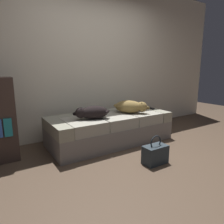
{
  "coord_description": "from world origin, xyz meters",
  "views": [
    {
      "loc": [
        -1.72,
        -1.7,
        1.19
      ],
      "look_at": [
        0.0,
        0.99,
        0.52
      ],
      "focal_mm": 32.43,
      "sensor_mm": 36.0,
      "label": 1
    }
  ],
  "objects_px": {
    "couch": "(110,128)",
    "dog_dark": "(92,112)",
    "dog_tan": "(131,107)",
    "handbag": "(155,154)",
    "tv_remote": "(152,108)"
  },
  "relations": [
    {
      "from": "dog_dark",
      "to": "handbag",
      "type": "relative_size",
      "value": 1.49
    },
    {
      "from": "tv_remote",
      "to": "dog_tan",
      "type": "bearing_deg",
      "value": -158.98
    },
    {
      "from": "dog_dark",
      "to": "dog_tan",
      "type": "relative_size",
      "value": 1.05
    },
    {
      "from": "couch",
      "to": "dog_dark",
      "type": "bearing_deg",
      "value": -164.68
    },
    {
      "from": "dog_tan",
      "to": "handbag",
      "type": "xyz_separation_m",
      "value": [
        -0.3,
        -0.91,
        -0.45
      ]
    },
    {
      "from": "tv_remote",
      "to": "dog_dark",
      "type": "bearing_deg",
      "value": -163.0
    },
    {
      "from": "couch",
      "to": "dog_dark",
      "type": "distance_m",
      "value": 0.52
    },
    {
      "from": "dog_dark",
      "to": "dog_tan",
      "type": "distance_m",
      "value": 0.75
    },
    {
      "from": "couch",
      "to": "dog_dark",
      "type": "height_order",
      "value": "dog_dark"
    },
    {
      "from": "couch",
      "to": "handbag",
      "type": "bearing_deg",
      "value": -86.83
    },
    {
      "from": "couch",
      "to": "handbag",
      "type": "height_order",
      "value": "couch"
    },
    {
      "from": "dog_tan",
      "to": "couch",
      "type": "bearing_deg",
      "value": 165.72
    },
    {
      "from": "dog_dark",
      "to": "tv_remote",
      "type": "height_order",
      "value": "dog_dark"
    },
    {
      "from": "tv_remote",
      "to": "handbag",
      "type": "xyz_separation_m",
      "value": [
        -0.85,
        -0.99,
        -0.35
      ]
    },
    {
      "from": "handbag",
      "to": "tv_remote",
      "type": "bearing_deg",
      "value": 49.22
    }
  ]
}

